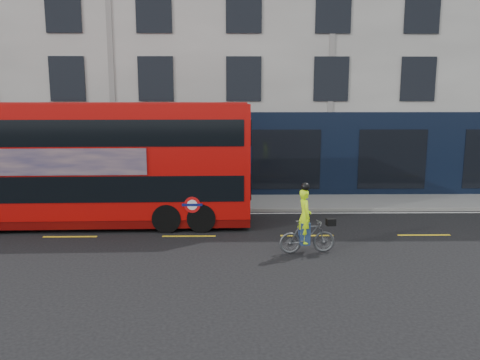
{
  "coord_description": "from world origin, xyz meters",
  "views": [
    {
      "loc": [
        5.48,
        -13.77,
        4.52
      ],
      "look_at": [
        5.74,
        2.46,
        1.76
      ],
      "focal_mm": 35.0,
      "sensor_mm": 36.0,
      "label": 1
    }
  ],
  "objects": [
    {
      "name": "building_terrace",
      "position": [
        0.0,
        12.94,
        7.49
      ],
      "size": [
        50.0,
        10.07,
        15.0
      ],
      "color": "beige",
      "rests_on": "ground"
    },
    {
      "name": "kerb",
      "position": [
        0.0,
        5.0,
        0.07
      ],
      "size": [
        60.0,
        0.12,
        0.13
      ],
      "primitive_type": "cube",
      "color": "gray",
      "rests_on": "ground"
    },
    {
      "name": "lane_dashes",
      "position": [
        0.0,
        1.5,
        0.0
      ],
      "size": [
        58.0,
        0.12,
        0.01
      ],
      "primitive_type": null,
      "color": "yellow",
      "rests_on": "ground"
    },
    {
      "name": "pavement",
      "position": [
        0.0,
        6.5,
        0.06
      ],
      "size": [
        60.0,
        3.0,
        0.12
      ],
      "primitive_type": "cube",
      "color": "slate",
      "rests_on": "ground"
    },
    {
      "name": "cyclist",
      "position": [
        7.69,
        -0.31,
        0.72
      ],
      "size": [
        1.74,
        0.66,
        2.15
      ],
      "rotation": [
        0.0,
        0.0,
        0.11
      ],
      "color": "#4C4F52",
      "rests_on": "ground"
    },
    {
      "name": "ground",
      "position": [
        0.0,
        0.0,
        0.0
      ],
      "size": [
        120.0,
        120.0,
        0.0
      ],
      "primitive_type": "plane",
      "color": "black",
      "rests_on": "ground"
    },
    {
      "name": "bus",
      "position": [
        0.6,
        3.08,
        2.29
      ],
      "size": [
        11.14,
        2.8,
        4.46
      ],
      "rotation": [
        0.0,
        0.0,
        0.02
      ],
      "color": "#B40907",
      "rests_on": "ground"
    },
    {
      "name": "road_edge_line",
      "position": [
        0.0,
        4.7,
        0.0
      ],
      "size": [
        58.0,
        0.1,
        0.01
      ],
      "primitive_type": "cube",
      "color": "silver",
      "rests_on": "ground"
    }
  ]
}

